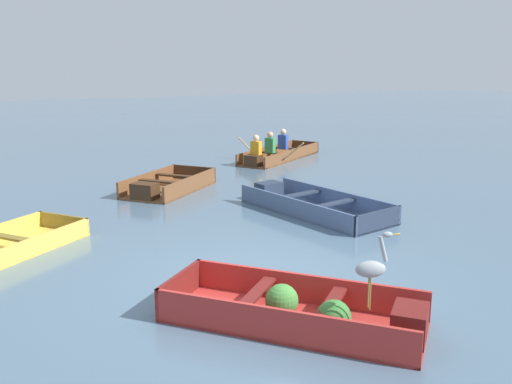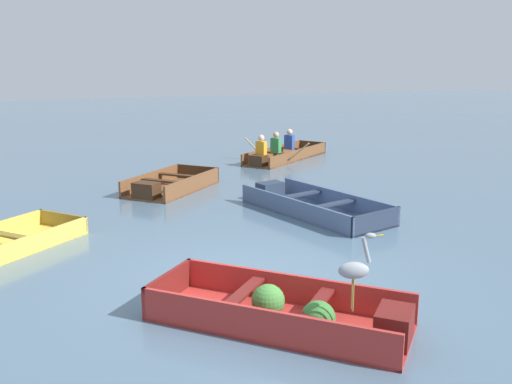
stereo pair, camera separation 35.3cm
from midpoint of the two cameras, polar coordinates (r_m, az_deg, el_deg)
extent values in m
plane|color=slate|center=(7.89, 0.03, -9.10)|extent=(80.00, 80.00, 0.00)
cube|color=#AD2D28|center=(6.78, 3.77, -12.83)|extent=(2.91, 2.88, 0.04)
cube|color=#AD2D28|center=(7.16, 5.21, -9.79)|extent=(2.18, 2.12, 0.41)
cube|color=#AD2D28|center=(6.25, 2.16, -13.29)|extent=(2.18, 2.12, 0.41)
cube|color=maroon|center=(7.27, -7.36, -9.48)|extent=(0.81, 0.83, 0.41)
cube|color=maroon|center=(6.43, 15.22, -12.80)|extent=(0.60, 0.61, 0.36)
cube|color=maroon|center=(6.54, 7.59, -11.18)|extent=(0.81, 0.83, 0.04)
cube|color=maroon|center=(6.81, 0.19, -10.06)|extent=(0.81, 0.83, 0.04)
sphere|color=#387533|center=(6.42, 7.84, -12.40)|extent=(0.39, 0.39, 0.39)
sphere|color=#428438|center=(6.78, 2.74, -10.81)|extent=(0.39, 0.39, 0.39)
cube|color=#E5BC47|center=(9.26, -22.92, -5.76)|extent=(2.62, 2.33, 0.31)
cube|color=olive|center=(10.74, -17.86, -2.83)|extent=(0.79, 0.88, 0.31)
cube|color=olive|center=(9.95, -22.70, -4.00)|extent=(0.81, 0.88, 0.04)
cube|color=#475B7F|center=(11.44, 6.77, -2.00)|extent=(2.04, 3.47, 0.04)
cube|color=#475B7F|center=(11.02, 4.57, -1.65)|extent=(0.91, 3.16, 0.37)
cube|color=#475B7F|center=(11.80, 8.88, -0.77)|extent=(0.91, 3.16, 0.37)
cube|color=#273246|center=(10.33, 12.90, -2.94)|extent=(1.19, 0.37, 0.37)
cube|color=#273246|center=(12.46, 2.24, 0.21)|extent=(0.63, 0.49, 0.34)
cube|color=#273246|center=(11.73, 5.18, -0.28)|extent=(1.13, 0.45, 0.04)
cube|color=#273246|center=(11.04, 8.55, -1.22)|extent=(1.13, 0.45, 0.04)
cube|color=brown|center=(13.47, -7.65, 0.27)|extent=(2.56, 2.55, 0.04)
cube|color=brown|center=(13.14, -5.52, 0.77)|extent=(1.75, 1.72, 0.38)
cube|color=brown|center=(13.75, -9.72, 1.19)|extent=(1.75, 1.72, 0.38)
cube|color=#3F2716|center=(14.43, -5.20, 1.88)|extent=(0.88, 0.90, 0.38)
cube|color=#3F2716|center=(12.60, -10.12, 0.17)|extent=(0.64, 0.64, 0.34)
cube|color=#3F2716|center=(13.12, -8.51, 1.09)|extent=(0.89, 0.91, 0.04)
cube|color=#3F2716|center=(13.72, -6.89, 1.66)|extent=(0.89, 0.91, 0.04)
cube|color=brown|center=(17.60, 3.59, 3.38)|extent=(3.43, 2.89, 0.04)
cube|color=brown|center=(17.36, 4.95, 3.72)|extent=(2.88, 2.14, 0.34)
cube|color=brown|center=(17.80, 2.28, 4.00)|extent=(2.88, 2.14, 0.34)
cube|color=#3F2716|center=(19.10, 6.13, 4.56)|extent=(0.62, 0.82, 0.34)
cube|color=#3F2716|center=(16.21, 0.88, 3.17)|extent=(0.55, 0.57, 0.31)
cube|color=#3F2716|center=(17.10, 2.74, 3.91)|extent=(0.65, 0.80, 0.04)
cube|color=#3F2716|center=(18.02, 4.42, 4.36)|extent=(0.65, 0.80, 0.04)
cube|color=#2D4CA5|center=(17.70, 3.93, 4.99)|extent=(0.31, 0.33, 0.44)
sphere|color=beige|center=(17.66, 3.95, 6.02)|extent=(0.18, 0.18, 0.18)
cube|color=#338C4C|center=(16.99, 2.60, 4.67)|extent=(0.31, 0.33, 0.44)
sphere|color=tan|center=(16.94, 2.61, 5.74)|extent=(0.18, 0.18, 0.18)
cube|color=orange|center=(16.28, 1.15, 4.31)|extent=(0.31, 0.33, 0.44)
sphere|color=beige|center=(16.24, 1.16, 5.43)|extent=(0.18, 0.18, 0.18)
cylinder|color=tan|center=(16.63, 4.97, 4.09)|extent=(0.42, 0.54, 0.55)
cylinder|color=tan|center=(17.40, 0.33, 4.54)|extent=(0.42, 0.54, 0.55)
cylinder|color=olive|center=(6.15, 11.23, -9.91)|extent=(0.02, 0.02, 0.35)
cylinder|color=olive|center=(6.09, 11.37, -10.13)|extent=(0.02, 0.02, 0.35)
ellipsoid|color=#93999E|center=(6.02, 11.41, -7.70)|extent=(0.35, 0.23, 0.18)
cylinder|color=#93999E|center=(5.98, 12.62, -5.67)|extent=(0.12, 0.08, 0.28)
ellipsoid|color=#93999E|center=(5.94, 13.06, -4.28)|extent=(0.12, 0.09, 0.06)
cone|color=gold|center=(5.97, 13.80, -4.25)|extent=(0.10, 0.05, 0.02)
camera|label=1|loc=(0.18, -89.13, 0.20)|focal=40.00mm
camera|label=2|loc=(0.18, 90.87, -0.20)|focal=40.00mm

